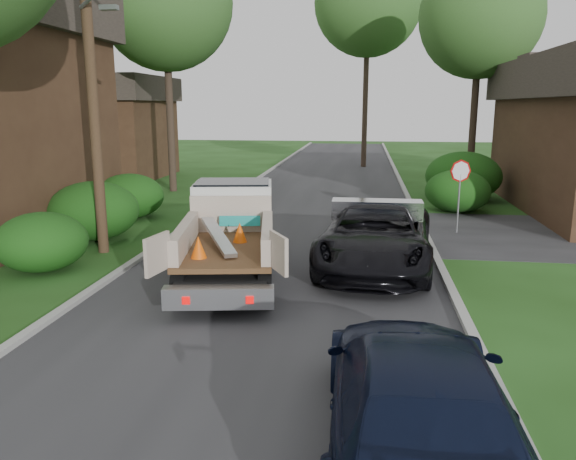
# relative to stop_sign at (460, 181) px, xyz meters

# --- Properties ---
(ground) EXTENTS (120.00, 120.00, 0.00)m
(ground) POSITION_rel_stop_sign_xyz_m (-5.20, -9.00, -1.78)
(ground) COLOR #1D3F12
(ground) RESTS_ON ground
(road) EXTENTS (8.00, 90.00, 0.02)m
(road) POSITION_rel_stop_sign_xyz_m (-5.20, 1.00, -1.77)
(road) COLOR #28282B
(road) RESTS_ON ground
(curb_left) EXTENTS (0.20, 90.00, 0.12)m
(curb_left) POSITION_rel_stop_sign_xyz_m (-9.30, 1.00, -1.72)
(curb_left) COLOR #9E9E99
(curb_left) RESTS_ON ground
(curb_right) EXTENTS (0.20, 90.00, 0.12)m
(curb_right) POSITION_rel_stop_sign_xyz_m (-1.10, 1.00, -1.72)
(curb_right) COLOR #9E9E99
(curb_right) RESTS_ON ground
(stop_sign) EXTENTS (0.71, 0.32, 2.48)m
(stop_sign) POSITION_rel_stop_sign_xyz_m (0.00, 0.00, 0.00)
(stop_sign) COLOR slate
(stop_sign) RESTS_ON ground
(utility_pole) EXTENTS (2.42, 1.25, 10.00)m
(utility_pole) POSITION_rel_stop_sign_xyz_m (-10.68, -4.02, 3.40)
(utility_pole) COLOR #382619
(utility_pole) RESTS_ON ground
(house_left_far) EXTENTS (7.56, 7.56, 6.00)m
(house_left_far) POSITION_rel_stop_sign_xyz_m (-18.70, 13.00, 1.27)
(house_left_far) COLOR #3B2518
(house_left_far) RESTS_ON ground
(hedge_left_a) EXTENTS (2.34, 2.34, 1.53)m
(hedge_left_a) POSITION_rel_stop_sign_xyz_m (-11.40, -6.00, -1.01)
(hedge_left_a) COLOR #174810
(hedge_left_a) RESTS_ON ground
(hedge_left_b) EXTENTS (2.86, 2.86, 1.87)m
(hedge_left_b) POSITION_rel_stop_sign_xyz_m (-11.70, -2.50, -0.84)
(hedge_left_b) COLOR #174810
(hedge_left_b) RESTS_ON ground
(hedge_left_c) EXTENTS (2.60, 2.60, 1.70)m
(hedge_left_c) POSITION_rel_stop_sign_xyz_m (-12.00, 1.00, -0.93)
(hedge_left_c) COLOR #174810
(hedge_left_c) RESTS_ON ground
(hedge_right_a) EXTENTS (2.60, 2.60, 1.70)m
(hedge_right_a) POSITION_rel_stop_sign_xyz_m (0.60, 4.00, -0.93)
(hedge_right_a) COLOR #174810
(hedge_right_a) RESTS_ON ground
(hedge_right_b) EXTENTS (3.38, 3.38, 2.21)m
(hedge_right_b) POSITION_rel_stop_sign_xyz_m (1.30, 7.00, -0.67)
(hedge_right_b) COLOR #174810
(hedge_right_b) RESTS_ON ground
(tree_left_far) EXTENTS (6.40, 6.40, 12.20)m
(tree_left_far) POSITION_rel_stop_sign_xyz_m (-12.70, 8.00, 7.20)
(tree_left_far) COLOR #2D2119
(tree_left_far) RESTS_ON ground
(tree_right_far) EXTENTS (6.00, 6.00, 11.50)m
(tree_right_far) POSITION_rel_stop_sign_xyz_m (2.30, 11.00, 6.70)
(tree_right_far) COLOR #2D2119
(tree_right_far) RESTS_ON ground
(tree_center_far) EXTENTS (7.20, 7.20, 14.60)m
(tree_center_far) POSITION_rel_stop_sign_xyz_m (-3.20, 21.00, 9.20)
(tree_center_far) COLOR #2D2119
(tree_center_far) RESTS_ON ground
(flatbed_truck) EXTENTS (3.32, 6.12, 2.21)m
(flatbed_truck) POSITION_rel_stop_sign_xyz_m (-6.53, -5.35, -0.58)
(flatbed_truck) COLOR black
(flatbed_truck) RESTS_ON ground
(black_pickup) EXTENTS (3.32, 6.31, 1.69)m
(black_pickup) POSITION_rel_stop_sign_xyz_m (-2.80, -4.50, -0.93)
(black_pickup) COLOR black
(black_pickup) RESTS_ON ground
(navy_suv) EXTENTS (2.29, 5.44, 1.57)m
(navy_suv) POSITION_rel_stop_sign_xyz_m (-2.47, -12.85, -0.99)
(navy_suv) COLOR black
(navy_suv) RESTS_ON ground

